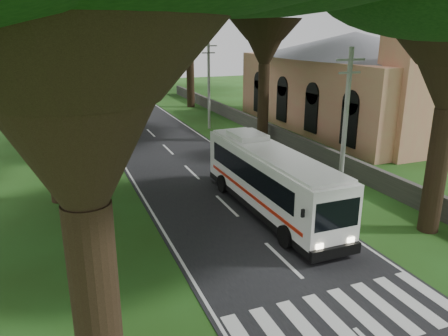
{
  "coord_description": "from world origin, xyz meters",
  "views": [
    {
      "loc": [
        -7.86,
        -11.48,
        8.75
      ],
      "look_at": [
        -0.26,
        7.71,
        2.2
      ],
      "focal_mm": 35.0,
      "sensor_mm": 36.0,
      "label": 1
    }
  ],
  "objects_px": {
    "church": "(354,74)",
    "distant_car_b": "(105,91)",
    "distant_car_c": "(110,82)",
    "pole_near": "(345,127)",
    "pole_mid": "(209,83)",
    "pedestrian": "(72,243)",
    "pole_far": "(157,66)",
    "distant_car_a": "(99,99)",
    "coach_bus": "(270,179)"
  },
  "relations": [
    {
      "from": "pole_near",
      "to": "distant_car_a",
      "type": "height_order",
      "value": "pole_near"
    },
    {
      "from": "distant_car_b",
      "to": "distant_car_c",
      "type": "bearing_deg",
      "value": 81.62
    },
    {
      "from": "distant_car_c",
      "to": "distant_car_a",
      "type": "bearing_deg",
      "value": 70.88
    },
    {
      "from": "coach_bus",
      "to": "pedestrian",
      "type": "distance_m",
      "value": 9.65
    },
    {
      "from": "pole_near",
      "to": "pole_mid",
      "type": "relative_size",
      "value": 1.0
    },
    {
      "from": "distant_car_b",
      "to": "distant_car_c",
      "type": "relative_size",
      "value": 0.79
    },
    {
      "from": "distant_car_a",
      "to": "pedestrian",
      "type": "bearing_deg",
      "value": 93.88
    },
    {
      "from": "church",
      "to": "pole_near",
      "type": "distance_m",
      "value": 19.88
    },
    {
      "from": "distant_car_a",
      "to": "pole_far",
      "type": "bearing_deg",
      "value": -152.87
    },
    {
      "from": "church",
      "to": "distant_car_b",
      "type": "height_order",
      "value": "church"
    },
    {
      "from": "church",
      "to": "distant_car_b",
      "type": "distance_m",
      "value": 35.18
    },
    {
      "from": "pole_far",
      "to": "distant_car_a",
      "type": "height_order",
      "value": "pole_far"
    },
    {
      "from": "church",
      "to": "pedestrian",
      "type": "bearing_deg",
      "value": -147.15
    },
    {
      "from": "pole_far",
      "to": "distant_car_b",
      "type": "xyz_separation_m",
      "value": [
        -6.3,
        5.06,
        -3.54
      ]
    },
    {
      "from": "pole_near",
      "to": "distant_car_b",
      "type": "bearing_deg",
      "value": 97.96
    },
    {
      "from": "distant_car_a",
      "to": "pedestrian",
      "type": "xyz_separation_m",
      "value": [
        -5.32,
        -38.8,
        0.09
      ]
    },
    {
      "from": "pole_far",
      "to": "pedestrian",
      "type": "relative_size",
      "value": 5.1
    },
    {
      "from": "pole_near",
      "to": "church",
      "type": "bearing_deg",
      "value": 51.5
    },
    {
      "from": "coach_bus",
      "to": "distant_car_c",
      "type": "relative_size",
      "value": 2.36
    },
    {
      "from": "church",
      "to": "pole_mid",
      "type": "height_order",
      "value": "church"
    },
    {
      "from": "distant_car_b",
      "to": "pole_mid",
      "type": "bearing_deg",
      "value": -73.4
    },
    {
      "from": "pole_mid",
      "to": "distant_car_b",
      "type": "relative_size",
      "value": 2.18
    },
    {
      "from": "church",
      "to": "pedestrian",
      "type": "height_order",
      "value": "church"
    },
    {
      "from": "pole_mid",
      "to": "distant_car_b",
      "type": "height_order",
      "value": "pole_mid"
    },
    {
      "from": "pole_near",
      "to": "pole_mid",
      "type": "bearing_deg",
      "value": 90.0
    },
    {
      "from": "pedestrian",
      "to": "distant_car_c",
      "type": "bearing_deg",
      "value": 8.05
    },
    {
      "from": "pole_far",
      "to": "distant_car_b",
      "type": "relative_size",
      "value": 2.18
    },
    {
      "from": "distant_car_c",
      "to": "pedestrian",
      "type": "xyz_separation_m",
      "value": [
        -8.91,
        -56.25,
        0.08
      ]
    },
    {
      "from": "pole_near",
      "to": "pole_far",
      "type": "distance_m",
      "value": 40.0
    },
    {
      "from": "coach_bus",
      "to": "distant_car_c",
      "type": "xyz_separation_m",
      "value": [
        -0.57,
        54.65,
        -1.03
      ]
    },
    {
      "from": "pole_mid",
      "to": "distant_car_a",
      "type": "bearing_deg",
      "value": 114.0
    },
    {
      "from": "pole_near",
      "to": "coach_bus",
      "type": "distance_m",
      "value": 4.54
    },
    {
      "from": "pole_near",
      "to": "distant_car_b",
      "type": "xyz_separation_m",
      "value": [
        -6.3,
        45.06,
        -3.54
      ]
    },
    {
      "from": "distant_car_c",
      "to": "pedestrian",
      "type": "height_order",
      "value": "pedestrian"
    },
    {
      "from": "church",
      "to": "pole_mid",
      "type": "bearing_deg",
      "value": 160.19
    },
    {
      "from": "church",
      "to": "coach_bus",
      "type": "height_order",
      "value": "church"
    },
    {
      "from": "distant_car_b",
      "to": "distant_car_c",
      "type": "xyz_separation_m",
      "value": [
        1.96,
        10.2,
        0.07
      ]
    },
    {
      "from": "pole_mid",
      "to": "pole_far",
      "type": "xyz_separation_m",
      "value": [
        0.0,
        20.0,
        0.0
      ]
    },
    {
      "from": "pole_near",
      "to": "pole_mid",
      "type": "height_order",
      "value": "same"
    },
    {
      "from": "pole_mid",
      "to": "coach_bus",
      "type": "bearing_deg",
      "value": -101.01
    },
    {
      "from": "pole_far",
      "to": "coach_bus",
      "type": "distance_m",
      "value": 39.65
    },
    {
      "from": "distant_car_a",
      "to": "distant_car_b",
      "type": "xyz_separation_m",
      "value": [
        1.63,
        7.25,
        -0.06
      ]
    },
    {
      "from": "pole_mid",
      "to": "distant_car_b",
      "type": "xyz_separation_m",
      "value": [
        -6.3,
        25.06,
        -3.54
      ]
    },
    {
      "from": "pedestrian",
      "to": "church",
      "type": "bearing_deg",
      "value": -40.1
    },
    {
      "from": "distant_car_b",
      "to": "distant_car_c",
      "type": "distance_m",
      "value": 10.38
    },
    {
      "from": "pole_near",
      "to": "pole_far",
      "type": "height_order",
      "value": "same"
    },
    {
      "from": "coach_bus",
      "to": "distant_car_b",
      "type": "xyz_separation_m",
      "value": [
        -2.53,
        44.45,
        -1.1
      ]
    },
    {
      "from": "coach_bus",
      "to": "distant_car_a",
      "type": "relative_size",
      "value": 2.8
    },
    {
      "from": "distant_car_b",
      "to": "distant_car_c",
      "type": "height_order",
      "value": "distant_car_c"
    },
    {
      "from": "pole_far",
      "to": "distant_car_a",
      "type": "relative_size",
      "value": 2.05
    }
  ]
}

